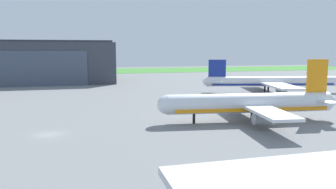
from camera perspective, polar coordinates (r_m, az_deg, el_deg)
The scene contains 4 objects.
ground_plane at distance 62.72m, azimuth -19.89°, elevation -6.53°, with size 440.00×440.00×0.00m, color slate.
grass_field_strip at distance 235.39m, azimuth -16.20°, elevation 3.84°, with size 440.00×56.00×0.08m, color #448A36.
airliner_near_right at distance 70.48m, azimuth 13.89°, elevation -1.56°, with size 38.06×31.41×12.98m.
airliner_far_left at distance 119.80m, azimuth 17.41°, elevation 2.13°, with size 47.71×42.20×11.57m.
Camera 1 is at (5.97, -60.60, 15.01)m, focal length 35.25 mm.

